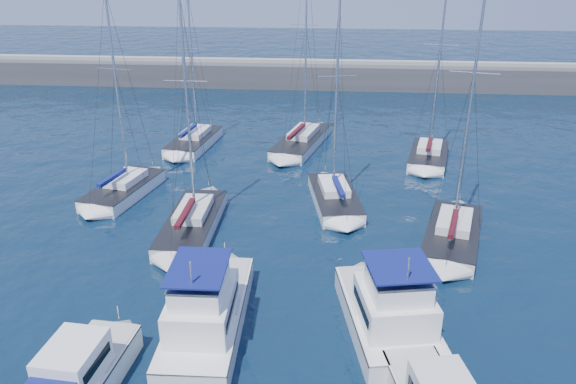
# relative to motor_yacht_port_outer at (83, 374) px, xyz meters

# --- Properties ---
(ground) EXTENTS (220.00, 220.00, 0.00)m
(ground) POSITION_rel_motor_yacht_port_outer_xyz_m (9.17, 5.70, -0.94)
(ground) COLOR black
(ground) RESTS_ON ground
(breakwater) EXTENTS (160.00, 6.00, 4.45)m
(breakwater) POSITION_rel_motor_yacht_port_outer_xyz_m (9.17, 57.70, 0.11)
(breakwater) COLOR #424244
(breakwater) RESTS_ON ground
(motor_yacht_port_outer) EXTENTS (2.92, 6.11, 3.20)m
(motor_yacht_port_outer) POSITION_rel_motor_yacht_port_outer_xyz_m (0.00, 0.00, 0.00)
(motor_yacht_port_outer) COLOR white
(motor_yacht_port_outer) RESTS_ON ground
(motor_yacht_port_inner) EXTENTS (3.59, 9.53, 4.69)m
(motor_yacht_port_inner) POSITION_rel_motor_yacht_port_outer_xyz_m (4.26, 4.29, 0.19)
(motor_yacht_port_inner) COLOR white
(motor_yacht_port_inner) RESTS_ON ground
(motor_yacht_stbd_inner) EXTENTS (5.15, 8.48, 4.69)m
(motor_yacht_stbd_inner) POSITION_rel_motor_yacht_port_outer_xyz_m (13.00, 4.98, 0.19)
(motor_yacht_stbd_inner) COLOR white
(motor_yacht_stbd_inner) RESTS_ON ground
(sailboat_mid_a) EXTENTS (4.54, 7.88, 15.00)m
(sailboat_mid_a) POSITION_rel_motor_yacht_port_outer_xyz_m (-5.46, 19.95, -0.41)
(sailboat_mid_a) COLOR white
(sailboat_mid_a) RESTS_ON ground
(sailboat_mid_b) EXTENTS (3.08, 8.99, 15.59)m
(sailboat_mid_b) POSITION_rel_motor_yacht_port_outer_xyz_m (0.99, 14.90, -0.42)
(sailboat_mid_b) COLOR silver
(sailboat_mid_b) RESTS_ON ground
(sailboat_mid_c) EXTENTS (4.25, 8.05, 14.69)m
(sailboat_mid_c) POSITION_rel_motor_yacht_port_outer_xyz_m (10.32, 19.70, -0.41)
(sailboat_mid_c) COLOR white
(sailboat_mid_c) RESTS_ON ground
(sailboat_mid_d) EXTENTS (5.25, 8.79, 17.03)m
(sailboat_mid_d) POSITION_rel_motor_yacht_port_outer_xyz_m (17.79, 14.61, -0.40)
(sailboat_mid_d) COLOR silver
(sailboat_mid_d) RESTS_ON ground
(sailboat_back_a) EXTENTS (4.07, 8.21, 14.18)m
(sailboat_back_a) POSITION_rel_motor_yacht_port_outer_xyz_m (-2.84, 31.56, -0.42)
(sailboat_back_a) COLOR white
(sailboat_back_a) RESTS_ON ground
(sailboat_back_b) EXTENTS (5.45, 10.26, 17.59)m
(sailboat_back_b) POSITION_rel_motor_yacht_port_outer_xyz_m (7.18, 32.41, -0.41)
(sailboat_back_b) COLOR silver
(sailboat_back_b) RESTS_ON ground
(sailboat_back_c) EXTENTS (4.51, 7.50, 15.86)m
(sailboat_back_c) POSITION_rel_motor_yacht_port_outer_xyz_m (18.43, 29.23, -0.39)
(sailboat_back_c) COLOR white
(sailboat_back_c) RESTS_ON ground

